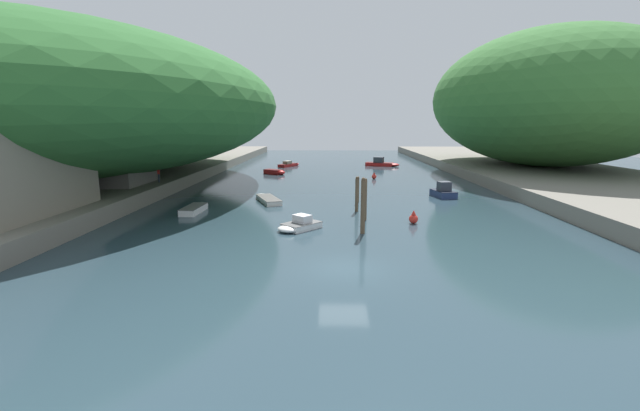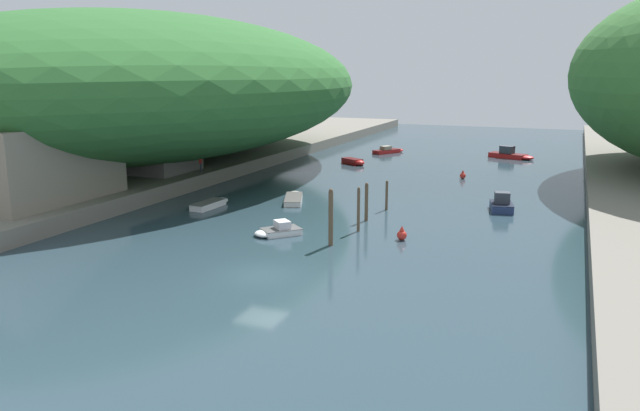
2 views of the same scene
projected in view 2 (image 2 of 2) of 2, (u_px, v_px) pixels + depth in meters
The scene contains 20 objects.
water_surface at pixel (402, 184), 61.49m from camera, with size 130.00×130.00×0.00m, color #283D47.
left_bank at pixel (167, 161), 71.63m from camera, with size 22.00×120.00×1.30m.
hillside_left at pixel (140, 87), 67.91m from camera, with size 43.96×61.54×15.71m.
waterfront_building at pixel (37, 151), 46.73m from camera, with size 7.34×12.47×7.27m.
boathouse_shed at pixel (158, 141), 59.95m from camera, with size 6.25×7.00×5.66m.
boat_far_upstream at pixel (212, 204), 51.22m from camera, with size 1.41×4.37×0.52m.
boat_far_right_bank at pixel (294, 198), 53.75m from camera, with size 3.36×5.71×0.44m.
boat_yellow_tender at pixel (354, 162), 73.48m from camera, with size 3.45×2.81×0.67m.
boat_red_skiff at pixel (501, 204), 49.96m from camera, with size 2.29×3.79×1.54m.
boat_near_quay at pixel (389, 151), 83.55m from camera, with size 3.61×4.99×0.97m.
boat_moored_right at pixel (277, 231), 42.52m from camera, with size 3.32×3.43×0.97m.
boat_navy_launch at pixel (512, 155), 78.51m from camera, with size 5.96×3.58×1.51m.
mooring_post_nearest at pixel (331, 217), 39.69m from camera, with size 0.30×0.30×3.72m.
mooring_post_second at pixel (358, 209), 43.20m from camera, with size 0.21×0.21×3.15m.
mooring_post_middle at pixel (366, 202), 46.25m from camera, with size 0.26×0.26×2.90m.
mooring_post_fourth at pixel (387, 195), 49.85m from camera, with size 0.21×0.21×2.41m.
channel_buoy_near at pixel (463, 175), 64.10m from camera, with size 0.61×0.61×0.91m.
channel_buoy_far at pixel (402, 234), 41.24m from camera, with size 0.66×0.66×0.99m.
person_on_quay at pixel (189, 161), 60.55m from camera, with size 0.30×0.42×1.69m.
person_by_boathouse at pixel (201, 162), 60.21m from camera, with size 0.32×0.43×1.69m.
Camera 2 is at (15.44, -29.05, 11.18)m, focal length 35.00 mm.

